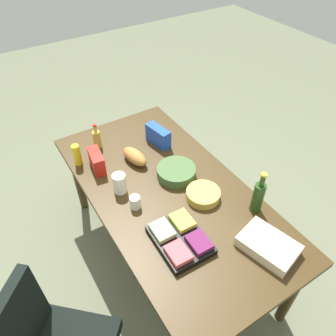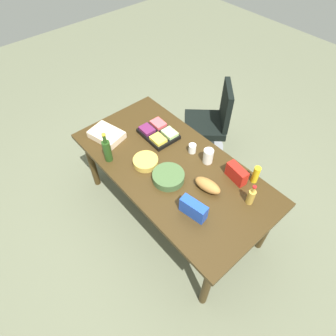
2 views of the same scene
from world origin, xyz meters
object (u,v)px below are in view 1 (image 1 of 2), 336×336
(fruit_platter, at_px, (180,239))
(mayo_jar, at_px, (120,183))
(conference_table, at_px, (168,199))
(chip_bag_blue, at_px, (158,136))
(paper_cup, at_px, (135,202))
(bread_loaf, at_px, (135,157))
(wine_bottle, at_px, (258,197))
(sheet_cake, at_px, (268,245))
(chip_bowl, at_px, (203,194))
(dressing_bottle, at_px, (97,139))
(mustard_bottle, at_px, (77,155))
(salad_bowl, at_px, (176,172))
(chip_bag_red, at_px, (97,161))

(fruit_platter, height_order, mayo_jar, mayo_jar)
(conference_table, relative_size, mayo_jar, 13.28)
(chip_bag_blue, height_order, paper_cup, chip_bag_blue)
(paper_cup, xyz_separation_m, fruit_platter, (0.38, 0.10, -0.01))
(conference_table, xyz_separation_m, bread_loaf, (-0.39, -0.05, 0.13))
(chip_bag_blue, relative_size, paper_cup, 2.44)
(wine_bottle, height_order, sheet_cake, wine_bottle)
(fruit_platter, bearing_deg, wine_bottle, 84.81)
(paper_cup, height_order, chip_bowl, paper_cup)
(dressing_bottle, bearing_deg, bread_loaf, 27.35)
(wine_bottle, bearing_deg, paper_cup, -123.77)
(dressing_bottle, xyz_separation_m, mustard_bottle, (0.11, -0.20, 0.00))
(dressing_bottle, height_order, bread_loaf, dressing_bottle)
(salad_bowl, relative_size, bread_loaf, 1.16)
(dressing_bottle, bearing_deg, sheet_cake, 17.84)
(mayo_jar, bearing_deg, chip_bag_red, -172.58)
(chip_bag_red, relative_size, mustard_bottle, 1.17)
(chip_bag_blue, distance_m, mustard_bottle, 0.64)
(mustard_bottle, bearing_deg, chip_bag_red, 40.16)
(wine_bottle, height_order, bread_loaf, wine_bottle)
(chip_bowl, height_order, sheet_cake, sheet_cake)
(mayo_jar, bearing_deg, conference_table, 58.15)
(conference_table, distance_m, bread_loaf, 0.41)
(bread_loaf, bearing_deg, mustard_bottle, -118.95)
(chip_bag_red, bearing_deg, paper_cup, 6.94)
(conference_table, xyz_separation_m, dressing_bottle, (-0.70, -0.21, 0.16))
(conference_table, height_order, chip_bag_blue, chip_bag_blue)
(dressing_bottle, relative_size, mustard_bottle, 1.23)
(chip_bag_blue, bearing_deg, wine_bottle, 10.76)
(sheet_cake, bearing_deg, mayo_jar, -149.44)
(fruit_platter, bearing_deg, mustard_bottle, -165.42)
(conference_table, height_order, paper_cup, paper_cup)
(conference_table, bearing_deg, salad_bowl, 126.91)
(dressing_bottle, bearing_deg, chip_bowl, 23.19)
(chip_bag_blue, height_order, bread_loaf, chip_bag_blue)
(wine_bottle, height_order, chip_bag_red, wine_bottle)
(chip_bag_blue, distance_m, mayo_jar, 0.58)
(fruit_platter, bearing_deg, chip_bag_red, -169.87)
(paper_cup, xyz_separation_m, wine_bottle, (0.43, 0.64, 0.08))
(chip_bag_blue, xyz_separation_m, bread_loaf, (0.10, -0.26, -0.02))
(conference_table, height_order, salad_bowl, salad_bowl)
(dressing_bottle, height_order, mayo_jar, dressing_bottle)
(paper_cup, bearing_deg, chip_bag_blue, 136.46)
(paper_cup, relative_size, chip_bowl, 0.40)
(paper_cup, distance_m, mustard_bottle, 0.62)
(chip_bag_blue, bearing_deg, bread_loaf, -69.72)
(salad_bowl, relative_size, sheet_cake, 0.87)
(dressing_bottle, bearing_deg, chip_bag_blue, 62.68)
(mayo_jar, xyz_separation_m, sheet_cake, (0.87, 0.51, -0.04))
(conference_table, distance_m, salad_bowl, 0.20)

